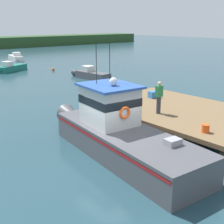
% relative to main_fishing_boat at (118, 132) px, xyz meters
% --- Properties ---
extents(ground_plane, '(200.00, 200.00, 0.00)m').
position_rel_main_fishing_boat_xyz_m(ground_plane, '(-0.27, 0.11, -1.01)').
color(ground_plane, '#23424C').
extents(dock, '(6.00, 9.00, 1.20)m').
position_rel_main_fishing_boat_xyz_m(dock, '(4.53, 0.11, 0.07)').
color(dock, '#4C3D2D').
rests_on(dock, ground).
extents(main_fishing_boat, '(3.48, 9.95, 4.80)m').
position_rel_main_fishing_boat_xyz_m(main_fishing_boat, '(0.00, 0.00, 0.00)').
color(main_fishing_boat, '#4C4C51').
rests_on(main_fishing_boat, ground).
extents(crate_stack_near_edge, '(0.68, 0.56, 0.39)m').
position_rel_main_fishing_boat_xyz_m(crate_stack_near_edge, '(5.32, 2.58, 0.39)').
color(crate_stack_near_edge, '#3370B2').
rests_on(crate_stack_near_edge, dock).
extents(bait_bucket, '(0.32, 0.32, 0.34)m').
position_rel_main_fishing_boat_xyz_m(bait_bucket, '(2.35, -2.84, 0.36)').
color(bait_bucket, '#E04C19').
rests_on(bait_bucket, dock).
extents(deckhand_by_the_boat, '(0.36, 0.22, 1.63)m').
position_rel_main_fishing_boat_xyz_m(deckhand_by_the_boat, '(2.98, 0.23, 1.05)').
color(deckhand_by_the_boat, '#383842').
rests_on(deckhand_by_the_boat, dock).
extents(moored_boat_near_channel, '(4.93, 2.94, 1.26)m').
position_rel_main_fishing_boat_xyz_m(moored_boat_near_channel, '(5.93, 25.55, -0.57)').
color(moored_boat_near_channel, '#196B5B').
rests_on(moored_boat_near_channel, ground).
extents(moored_boat_outer_mooring, '(1.61, 5.18, 1.30)m').
position_rel_main_fishing_boat_xyz_m(moored_boat_outer_mooring, '(10.32, 15.57, -0.56)').
color(moored_boat_outer_mooring, '#4C4C51').
rests_on(moored_boat_outer_mooring, ground).
extents(moored_boat_mid_harbor, '(1.84, 5.09, 1.27)m').
position_rel_main_fishing_boat_xyz_m(moored_boat_mid_harbor, '(11.27, 35.71, -0.57)').
color(moored_boat_mid_harbor, silver).
rests_on(moored_boat_mid_harbor, ground).
extents(mooring_buoy_outer, '(0.35, 0.35, 0.35)m').
position_rel_main_fishing_boat_xyz_m(mooring_buoy_outer, '(10.22, 22.89, -0.83)').
color(mooring_buoy_outer, '#EA5B19').
rests_on(mooring_buoy_outer, ground).
extents(mooring_buoy_inshore, '(0.39, 0.39, 0.39)m').
position_rel_main_fishing_boat_xyz_m(mooring_buoy_inshore, '(1.74, 6.44, -0.81)').
color(mooring_buoy_inshore, silver).
rests_on(mooring_buoy_inshore, ground).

